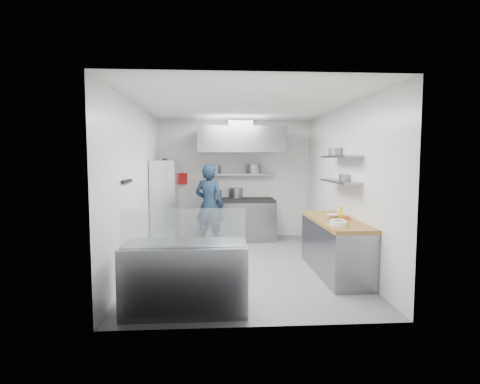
{
  "coord_description": "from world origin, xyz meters",
  "views": [
    {
      "loc": [
        -0.46,
        -6.52,
        1.87
      ],
      "look_at": [
        0.0,
        0.6,
        1.25
      ],
      "focal_mm": 28.0,
      "sensor_mm": 36.0,
      "label": 1
    }
  ],
  "objects": [
    {
      "name": "display_glass",
      "position": [
        -0.84,
        -2.12,
        1.07
      ],
      "size": [
        1.47,
        0.19,
        0.42
      ],
      "primitive_type": "cube",
      "rotation": [
        -0.38,
        0.0,
        0.0
      ],
      "color": "silver",
      "rests_on": "display_case"
    },
    {
      "name": "gas_range",
      "position": [
        0.1,
        2.1,
        0.45
      ],
      "size": [
        1.6,
        0.8,
        0.9
      ],
      "primitive_type": "cube",
      "color": "gray",
      "rests_on": "floor"
    },
    {
      "name": "over_range_shelf",
      "position": [
        0.1,
        2.34,
        1.52
      ],
      "size": [
        1.6,
        0.3,
        0.04
      ],
      "primitive_type": "cube",
      "color": "gray",
      "rests_on": "wall_back"
    },
    {
      "name": "wall_shelf_lower",
      "position": [
        1.64,
        -0.3,
        1.5
      ],
      "size": [
        0.3,
        1.3,
        0.04
      ],
      "primitive_type": "cube",
      "color": "gray",
      "rests_on": "wall_right"
    },
    {
      "name": "shelf_pot_d",
      "position": [
        1.71,
        0.15,
        2.01
      ],
      "size": [
        0.25,
        0.25,
        0.14
      ],
      "primitive_type": "cylinder",
      "color": "slate",
      "rests_on": "wall_shelf_upper"
    },
    {
      "name": "plate_stack_b",
      "position": [
        1.39,
        -1.04,
        0.93
      ],
      "size": [
        0.21,
        0.21,
        0.06
      ],
      "primitive_type": "cylinder",
      "color": "white",
      "rests_on": "prep_counter_top"
    },
    {
      "name": "squeeze_bottle",
      "position": [
        1.64,
        -0.37,
        0.99
      ],
      "size": [
        0.06,
        0.06,
        0.18
      ],
      "primitive_type": "cylinder",
      "color": "yellow",
      "rests_on": "prep_counter_top"
    },
    {
      "name": "plate_stack_a",
      "position": [
        1.34,
        -1.17,
        0.93
      ],
      "size": [
        0.25,
        0.25,
        0.06
      ],
      "primitive_type": "cylinder",
      "color": "white",
      "rests_on": "prep_counter_top"
    },
    {
      "name": "extractor_hood",
      "position": [
        0.1,
        1.93,
        2.3
      ],
      "size": [
        1.9,
        1.15,
        0.55
      ],
      "primitive_type": "cube",
      "color": "gray",
      "rests_on": "wall_back"
    },
    {
      "name": "knife_strip",
      "position": [
        -1.78,
        -0.9,
        1.55
      ],
      "size": [
        0.04,
        0.55,
        0.05
      ],
      "primitive_type": "cube",
      "color": "black",
      "rests_on": "wall_left"
    },
    {
      "name": "wall_shelf_upper",
      "position": [
        1.64,
        -0.3,
        1.92
      ],
      "size": [
        0.3,
        1.3,
        0.04
      ],
      "primitive_type": "cube",
      "color": "gray",
      "rests_on": "wall_right"
    },
    {
      "name": "rack_jar",
      "position": [
        -1.48,
        1.18,
        1.8
      ],
      "size": [
        0.12,
        0.12,
        0.18
      ],
      "primitive_type": "cylinder",
      "color": "black",
      "rests_on": "wire_rack"
    },
    {
      "name": "floor",
      "position": [
        0.0,
        0.0,
        0.0
      ],
      "size": [
        5.0,
        5.0,
        0.0
      ],
      "primitive_type": "plane",
      "color": "slate",
      "rests_on": "ground"
    },
    {
      "name": "shelf_pot_c",
      "position": [
        1.76,
        -0.29,
        1.57
      ],
      "size": [
        0.25,
        0.25,
        0.1
      ],
      "primitive_type": "cylinder",
      "color": "slate",
      "rests_on": "wall_shelf_lower"
    },
    {
      "name": "mixing_bowl",
      "position": [
        1.5,
        -0.36,
        0.92
      ],
      "size": [
        0.22,
        0.22,
        0.05
      ],
      "primitive_type": "imported",
      "rotation": [
        0.0,
        0.0,
        -0.11
      ],
      "color": "white",
      "rests_on": "prep_counter_top"
    },
    {
      "name": "wall_back",
      "position": [
        0.0,
        2.5,
        1.4
      ],
      "size": [
        3.6,
        2.8,
        0.02
      ],
      "primitive_type": "cube",
      "rotation": [
        1.57,
        0.0,
        0.0
      ],
      "color": "white",
      "rests_on": "floor"
    },
    {
      "name": "stock_pot_left",
      "position": [
        -0.47,
        2.2,
        1.06
      ],
      "size": [
        0.29,
        0.29,
        0.2
      ],
      "primitive_type": "cylinder",
      "color": "slate",
      "rests_on": "cooktop"
    },
    {
      "name": "chef",
      "position": [
        -0.61,
        1.54,
        0.89
      ],
      "size": [
        0.76,
        0.63,
        1.78
      ],
      "primitive_type": "imported",
      "rotation": [
        0.0,
        0.0,
        2.77
      ],
      "color": "#112135",
      "rests_on": "floor"
    },
    {
      "name": "prep_counter_top",
      "position": [
        1.48,
        -0.6,
        0.87
      ],
      "size": [
        0.65,
        2.04,
        0.06
      ],
      "primitive_type": "cube",
      "color": "olive",
      "rests_on": "prep_counter_base"
    },
    {
      "name": "cooktop",
      "position": [
        0.1,
        2.1,
        0.93
      ],
      "size": [
        1.57,
        0.78,
        0.06
      ],
      "primitive_type": "cube",
      "color": "black",
      "rests_on": "gas_range"
    },
    {
      "name": "wire_rack",
      "position": [
        -1.53,
        1.4,
        0.93
      ],
      "size": [
        0.5,
        0.9,
        1.85
      ],
      "primitive_type": "cube",
      "color": "silver",
      "rests_on": "floor"
    },
    {
      "name": "prep_counter_base",
      "position": [
        1.48,
        -0.6,
        0.42
      ],
      "size": [
        0.62,
        2.0,
        0.84
      ],
      "primitive_type": "cube",
      "color": "gray",
      "rests_on": "floor"
    },
    {
      "name": "rack_bin_b",
      "position": [
        -1.53,
        1.32,
        1.3
      ],
      "size": [
        0.15,
        0.2,
        0.18
      ],
      "primitive_type": "cube",
      "color": "yellow",
      "rests_on": "wire_rack"
    },
    {
      "name": "wall_front",
      "position": [
        0.0,
        -2.5,
        1.4
      ],
      "size": [
        3.6,
        2.8,
        0.02
      ],
      "primitive_type": "cube",
      "rotation": [
        -1.57,
        0.0,
        0.0
      ],
      "color": "white",
      "rests_on": "floor"
    },
    {
      "name": "display_case",
      "position": [
        -0.84,
        -2.0,
        0.42
      ],
      "size": [
        1.5,
        0.7,
        0.85
      ],
      "primitive_type": "cube",
      "color": "gray",
      "rests_on": "floor"
    },
    {
      "name": "ceiling",
      "position": [
        0.0,
        0.0,
        2.8
      ],
      "size": [
        5.0,
        5.0,
        0.0
      ],
      "primitive_type": "plane",
      "rotation": [
        3.14,
        0.0,
        0.0
      ],
      "color": "silver",
      "rests_on": "wall_back"
    },
    {
      "name": "hood_duct",
      "position": [
        0.1,
        2.15,
        2.68
      ],
      "size": [
        0.55,
        0.55,
        0.24
      ],
      "primitive_type": "cube",
      "color": "slate",
      "rests_on": "extractor_hood"
    },
    {
      "name": "stock_pot_mid",
      "position": [
        0.01,
        2.32,
        1.08
      ],
      "size": [
        0.33,
        0.33,
        0.24
      ],
      "primitive_type": "cylinder",
      "color": "slate",
      "rests_on": "cooktop"
    },
    {
      "name": "shelf_pot_b",
      "position": [
        0.43,
        2.29,
        1.65
      ],
      "size": [
        0.33,
        0.33,
        0.22
      ],
      "primitive_type": "cylinder",
      "color": "slate",
      "rests_on": "over_range_shelf"
    },
    {
      "name": "copper_pan",
      "position": [
        1.67,
        -0.6,
        0.93
      ],
      "size": [
        0.15,
        0.15,
        0.06
      ],
      "primitive_type": "cylinder",
      "color": "#D26A3B",
      "rests_on": "prep_counter_top"
    },
    {
      "name": "shelf_pot_a",
      "position": [
        -0.48,
        2.44,
        1.63
      ],
      "size": [
        0.26,
        0.26,
        0.18
      ],
      "primitive_type": "cylinder",
      "color": "slate",
      "rests_on": "over_range_shelf"
    },
    {
      "name": "wall_right",
      "position": [
        1.8,
        0.0,
        1.4
      ],
      "size": [
        2.8,
        5.0,
        0.02
      ],
      "primitive_type": "cube",
      "rotation": [
        1.57,
        0.0,
        -1.57
      ],
      "color": "white",
      "rests_on": "floor"
    },
    {
      "name": "rack_bin_a",
      "position": [
        -1.53,
        1.07,
        0.8
      ],
      "size": [
        0.14,
        0.18,
        0.16
      ],
      "primitive_type": "cube",
      "color": "white",
      "rests_on": "wire_rack"
    },
    {
      "name": "red_firebox",
      "position": [
        -1.25,
        2.44,
        1.42
      ],
      "size": [
        0.22,
        0.1,
        0.26
      ],
      "primitive_type": "cube",
      "color": "#B60E14",
      "rests_on": "wall_back"
    },
    {
      "name": "wall_left",
      "position": [
        -1.8,
        0.0,
        1.4
      ],
      "size": [
        2.8,
        5.0,
        0.02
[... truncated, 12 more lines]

